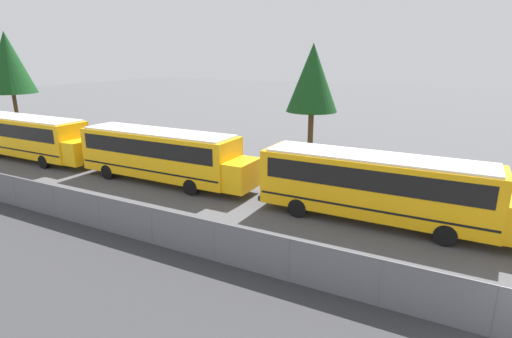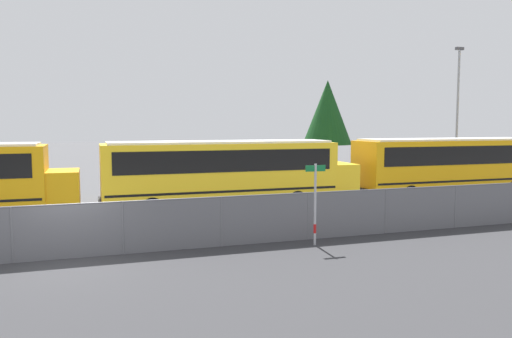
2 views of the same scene
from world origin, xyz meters
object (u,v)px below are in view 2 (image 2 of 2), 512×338
(street_sign, at_px, (315,202))
(light_pole, at_px, (457,109))
(tree_0, at_px, (327,113))
(school_bus_5, at_px, (453,163))
(school_bus_4, at_px, (227,169))

(street_sign, distance_m, light_pole, 23.37)
(street_sign, relative_size, light_pole, 0.29)
(light_pole, bearing_deg, tree_0, 161.15)
(school_bus_5, height_order, tree_0, tree_0)
(school_bus_4, height_order, street_sign, school_bus_4)
(street_sign, xyz_separation_m, light_pole, (17.91, 14.57, 3.63))
(school_bus_4, distance_m, street_sign, 7.42)
(street_sign, bearing_deg, light_pole, 39.13)
(tree_0, bearing_deg, school_bus_5, -76.36)
(school_bus_5, bearing_deg, light_pole, 48.80)
(school_bus_4, xyz_separation_m, tree_0, (10.18, 10.20, 2.87))
(light_pole, bearing_deg, school_bus_5, -131.20)
(school_bus_5, xyz_separation_m, light_pole, (6.26, 7.15, 3.17))
(light_pole, xyz_separation_m, tree_0, (-8.71, 2.97, -0.31))
(school_bus_5, height_order, street_sign, school_bus_5)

